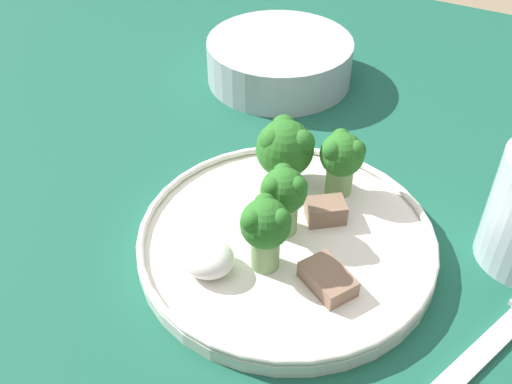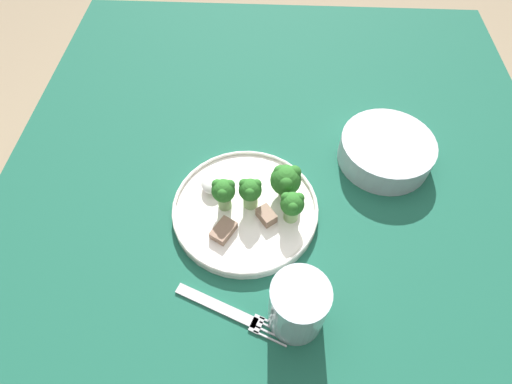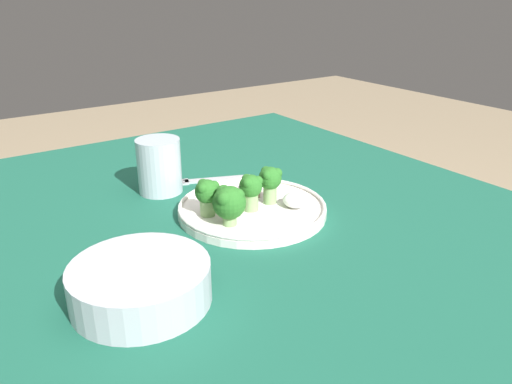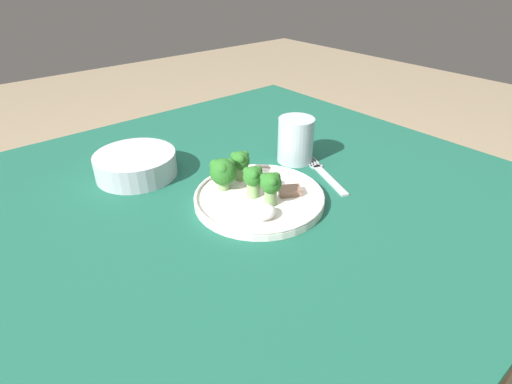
# 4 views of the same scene
# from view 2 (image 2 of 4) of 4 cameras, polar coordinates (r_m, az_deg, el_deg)

# --- Properties ---
(ground_plane) EXTENTS (8.00, 8.00, 0.00)m
(ground_plane) POSITION_cam_2_polar(r_m,az_deg,el_deg) (1.31, 1.76, -17.65)
(ground_plane) COLOR #9E896B
(table) EXTENTS (1.14, 0.97, 0.70)m
(table) POSITION_cam_2_polar(r_m,az_deg,el_deg) (0.76, 2.92, -3.77)
(table) COLOR #195642
(table) RESTS_ON ground_plane
(dinner_plate) EXTENTS (0.23, 0.23, 0.02)m
(dinner_plate) POSITION_cam_2_polar(r_m,az_deg,el_deg) (0.64, -1.54, -2.43)
(dinner_plate) COLOR white
(dinner_plate) RESTS_ON table
(fork) EXTENTS (0.08, 0.17, 0.00)m
(fork) POSITION_cam_2_polar(r_m,az_deg,el_deg) (0.58, -3.61, -16.78)
(fork) COLOR #B2B2B7
(fork) RESTS_ON table
(cream_bowl) EXTENTS (0.16, 0.16, 0.05)m
(cream_bowl) POSITION_cam_2_polar(r_m,az_deg,el_deg) (0.73, 18.03, 5.57)
(cream_bowl) COLOR #B7BCC6
(cream_bowl) RESTS_ON table
(drinking_glass) EXTENTS (0.08, 0.08, 0.10)m
(drinking_glass) POSITION_cam_2_polar(r_m,az_deg,el_deg) (0.54, 5.95, -16.06)
(drinking_glass) COLOR #B2C1CC
(drinking_glass) RESTS_ON table
(broccoli_floret_near_rim_left) EXTENTS (0.05, 0.05, 0.06)m
(broccoli_floret_near_rim_left) POSITION_cam_2_polar(r_m,az_deg,el_deg) (0.63, 4.26, 1.77)
(broccoli_floret_near_rim_left) COLOR #7FA866
(broccoli_floret_near_rim_left) RESTS_ON dinner_plate
(broccoli_floret_center_left) EXTENTS (0.04, 0.04, 0.06)m
(broccoli_floret_center_left) POSITION_cam_2_polar(r_m,az_deg,el_deg) (0.61, -4.66, 0.01)
(broccoli_floret_center_left) COLOR #7FA866
(broccoli_floret_center_left) RESTS_ON dinner_plate
(broccoli_floret_back_left) EXTENTS (0.04, 0.04, 0.06)m
(broccoli_floret_back_left) POSITION_cam_2_polar(r_m,az_deg,el_deg) (0.61, -0.83, 0.10)
(broccoli_floret_back_left) COLOR #7FA866
(broccoli_floret_back_left) RESTS_ON dinner_plate
(broccoli_floret_front_left) EXTENTS (0.04, 0.04, 0.06)m
(broccoli_floret_front_left) POSITION_cam_2_polar(r_m,az_deg,el_deg) (0.60, 5.18, -1.86)
(broccoli_floret_front_left) COLOR #7FA866
(broccoli_floret_front_left) RESTS_ON dinner_plate
(meat_slice_front_slice) EXTENTS (0.05, 0.04, 0.01)m
(meat_slice_front_slice) POSITION_cam_2_polar(r_m,az_deg,el_deg) (0.61, -4.66, -5.50)
(meat_slice_front_slice) COLOR #846651
(meat_slice_front_slice) RESTS_ON dinner_plate
(meat_slice_middle_slice) EXTENTS (0.04, 0.04, 0.02)m
(meat_slice_middle_slice) POSITION_cam_2_polar(r_m,az_deg,el_deg) (0.62, 1.49, -3.39)
(meat_slice_middle_slice) COLOR #846651
(meat_slice_middle_slice) RESTS_ON dinner_plate
(sauce_dollop) EXTENTS (0.04, 0.04, 0.02)m
(sauce_dollop) POSITION_cam_2_polar(r_m,az_deg,el_deg) (0.66, -6.22, 1.24)
(sauce_dollop) COLOR white
(sauce_dollop) RESTS_ON dinner_plate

